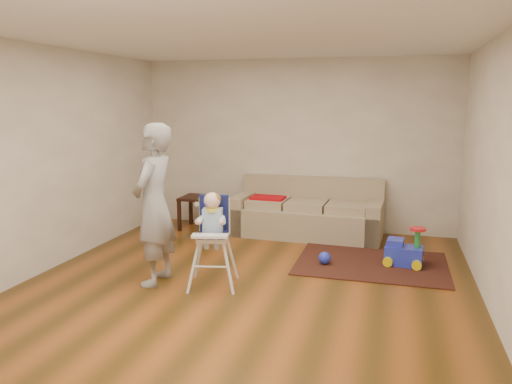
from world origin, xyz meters
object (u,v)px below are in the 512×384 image
(sofa, at_px, (307,208))
(high_chair, at_px, (213,241))
(ride_on_toy, at_px, (404,245))
(toy_ball, at_px, (325,258))
(side_table, at_px, (199,212))
(adult, at_px, (154,205))

(sofa, bearing_deg, high_chair, -102.45)
(ride_on_toy, xyz_separation_m, toy_ball, (-0.96, -0.25, -0.17))
(ride_on_toy, height_order, high_chair, high_chair)
(sofa, bearing_deg, side_table, -176.21)
(toy_ball, xyz_separation_m, adult, (-1.76, -1.13, 0.81))
(side_table, distance_m, adult, 2.56)
(side_table, bearing_deg, ride_on_toy, -18.38)
(ride_on_toy, bearing_deg, toy_ball, -159.13)
(side_table, relative_size, ride_on_toy, 1.07)
(high_chair, height_order, adult, adult)
(side_table, distance_m, ride_on_toy, 3.37)
(side_table, xyz_separation_m, high_chair, (1.13, -2.36, 0.25))
(side_table, height_order, toy_ball, side_table)
(toy_ball, bearing_deg, ride_on_toy, 14.36)
(sofa, height_order, ride_on_toy, sofa)
(sofa, bearing_deg, adult, -115.26)
(side_table, xyz_separation_m, toy_ball, (2.24, -1.31, -0.17))
(ride_on_toy, relative_size, toy_ball, 3.15)
(sofa, distance_m, toy_ball, 1.47)
(toy_ball, height_order, adult, adult)
(adult, bearing_deg, high_chair, 96.03)
(toy_ball, distance_m, adult, 2.24)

